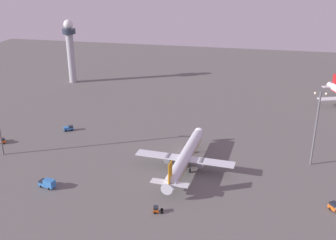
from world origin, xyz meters
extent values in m
plane|color=#605E5B|center=(0.00, 0.00, 0.00)|extent=(416.00, 416.00, 0.00)
cylinder|color=#A8A8B2|center=(-84.73, 81.48, 14.97)|extent=(4.40, 4.40, 29.93)
cylinder|color=#2D3847|center=(-84.73, 81.48, 31.43)|extent=(8.00, 8.00, 3.00)
sphere|color=silver|center=(-84.73, 81.48, 35.45)|extent=(5.60, 5.60, 5.60)
cylinder|color=silver|center=(3.00, -13.54, 4.62)|extent=(7.33, 40.78, 4.28)
cone|color=silver|center=(4.63, 8.04, 4.62)|extent=(4.26, 3.00, 4.07)
cone|color=silver|center=(1.35, -35.34, 4.62)|extent=(4.08, 3.44, 3.85)
cube|color=silver|center=(2.91, -14.66, 4.40)|extent=(36.30, 7.22, 0.39)
cube|color=silver|center=(1.51, -33.21, 4.85)|extent=(12.57, 3.63, 0.39)
cube|color=orange|center=(1.54, -32.87, 8.28)|extent=(0.61, 3.62, 7.33)
cylinder|color=slate|center=(-3.27, -14.20, 3.61)|extent=(2.78, 4.23, 2.48)
cylinder|color=slate|center=(9.10, -15.13, 3.61)|extent=(2.78, 4.23, 2.48)
cube|color=orange|center=(3.00, -13.54, 3.44)|extent=(6.66, 37.51, 0.41)
cylinder|color=#333338|center=(3.98, -0.59, 2.62)|extent=(0.32, 0.32, 4.00)
cylinder|color=black|center=(3.98, -0.59, 0.62)|extent=(0.54, 1.27, 1.24)
cylinder|color=#333338|center=(0.31, -16.16, 2.62)|extent=(0.32, 0.32, 4.00)
cylinder|color=black|center=(0.31, -16.16, 0.62)|extent=(0.54, 1.27, 1.24)
cylinder|color=#333338|center=(5.26, -16.54, 2.62)|extent=(0.32, 0.32, 4.00)
cylinder|color=black|center=(5.26, -16.54, 0.62)|extent=(0.54, 1.27, 1.24)
cone|color=white|center=(68.36, 90.89, 4.67)|extent=(4.77, 4.36, 3.90)
cube|color=white|center=(69.12, 88.86, 4.90)|extent=(12.70, 6.96, 0.40)
cube|color=red|center=(69.24, 88.54, 8.38)|extent=(1.60, 3.53, 7.41)
cube|color=#D85919|center=(-0.72, -42.90, 0.90)|extent=(2.02, 2.16, 0.90)
cube|color=#1E232D|center=(-0.72, -42.90, 1.70)|extent=(1.79, 1.97, 0.70)
cylinder|color=black|center=(-0.74, -43.68, 0.45)|extent=(0.95, 0.53, 0.90)
cylinder|color=black|center=(-1.14, -42.23, 0.45)|extent=(0.95, 0.53, 0.90)
cylinder|color=black|center=(1.23, -43.14, 0.45)|extent=(0.95, 0.53, 0.90)
cylinder|color=black|center=(0.84, -41.70, 0.45)|extent=(0.95, 0.53, 0.90)
cube|color=#3372BF|center=(-52.89, 9.97, 1.00)|extent=(2.86, 2.83, 1.10)
cube|color=#1E232D|center=(-52.89, 9.97, 1.90)|extent=(2.56, 2.55, 0.70)
cube|color=#3372BF|center=(-54.46, 8.93, 1.15)|extent=(3.06, 2.93, 1.40)
cylinder|color=black|center=(-53.11, 10.84, 0.45)|extent=(0.92, 0.75, 0.90)
cylinder|color=black|center=(-52.17, 9.43, 0.45)|extent=(0.92, 0.75, 0.90)
cylinder|color=black|center=(-55.35, 9.36, 0.45)|extent=(0.92, 0.75, 0.90)
cylinder|color=black|center=(-54.41, 7.94, 0.45)|extent=(0.92, 0.75, 0.90)
cube|color=#3372BF|center=(-40.99, -36.30, 1.05)|extent=(3.25, 2.99, 1.20)
cube|color=#1E232D|center=(-40.99, -36.30, 2.00)|extent=(2.88, 2.73, 0.70)
cube|color=#3372BF|center=(-38.59, -36.90, 1.75)|extent=(4.05, 3.10, 2.60)
cylinder|color=black|center=(-41.62, -37.23, 0.45)|extent=(0.95, 0.51, 0.90)
cylinder|color=black|center=(-41.11, -35.19, 0.45)|extent=(0.95, 0.51, 0.90)
cylinder|color=black|center=(-38.20, -38.08, 0.45)|extent=(0.95, 0.51, 0.90)
cylinder|color=black|center=(-37.70, -36.04, 0.45)|extent=(0.95, 0.51, 0.90)
cube|color=#D85919|center=(51.76, -30.06, 1.05)|extent=(3.67, 3.83, 1.20)
cube|color=#1E232D|center=(51.76, -30.06, 2.00)|extent=(3.31, 3.42, 0.70)
cylinder|color=black|center=(50.65, -30.30, 0.45)|extent=(0.75, 0.91, 0.90)
cylinder|color=black|center=(52.39, -29.12, 0.45)|extent=(0.75, 0.91, 0.90)
cube|color=#D85919|center=(-74.62, -8.91, 1.00)|extent=(2.88, 2.86, 1.10)
cube|color=#1E232D|center=(-74.62, -8.91, 1.90)|extent=(2.58, 2.58, 0.70)
cube|color=#D85919|center=(-76.15, -7.79, 1.15)|extent=(3.07, 2.97, 1.40)
cylinder|color=black|center=(-73.88, -8.40, 0.45)|extent=(0.90, 0.77, 0.90)
cylinder|color=black|center=(-74.89, -9.77, 0.45)|extent=(0.90, 0.77, 0.90)
cylinder|color=black|center=(-76.05, -6.80, 0.45)|extent=(0.90, 0.77, 0.90)
cylinder|color=slate|center=(48.05, -0.93, 14.12)|extent=(0.70, 0.70, 28.25)
cube|color=slate|center=(48.05, -0.93, 27.65)|extent=(4.80, 0.40, 0.40)
sphere|color=#F9EAB2|center=(46.25, -0.93, 27.65)|extent=(0.90, 0.90, 0.90)
sphere|color=#F9EAB2|center=(49.85, -0.93, 27.65)|extent=(0.90, 0.90, 0.90)
camera|label=1|loc=(24.51, -141.19, 70.32)|focal=42.80mm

